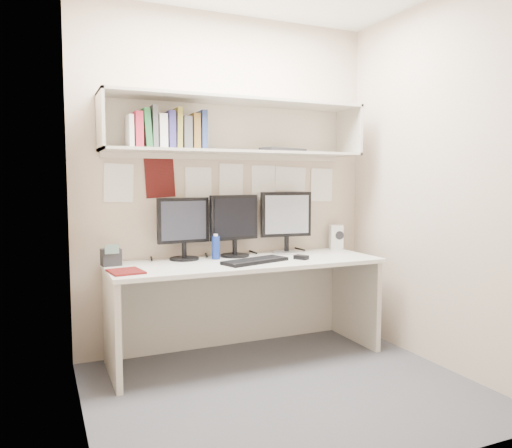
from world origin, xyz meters
name	(u,v)px	position (x,y,z in m)	size (l,w,h in m)	color
floor	(285,390)	(0.00, 0.00, 0.00)	(2.40, 2.00, 0.01)	#424246
wall_back	(229,183)	(0.00, 1.00, 1.30)	(2.40, 0.02, 2.60)	#BDA891
wall_front	(393,185)	(0.00, -1.00, 1.30)	(2.40, 0.02, 2.60)	#BDA891
wall_left	(78,184)	(-1.20, 0.00, 1.30)	(0.02, 2.00, 2.60)	#BDA891
wall_right	(438,183)	(1.20, 0.00, 1.30)	(0.02, 2.00, 2.60)	#BDA891
desk	(246,309)	(0.00, 0.65, 0.37)	(2.00, 0.70, 0.73)	beige
overhead_hutch	(235,127)	(0.00, 0.86, 1.72)	(2.00, 0.38, 0.40)	beige
pinned_papers	(229,189)	(0.00, 0.99, 1.25)	(1.92, 0.01, 0.48)	white
monitor_left	(183,226)	(-0.41, 0.87, 0.98)	(0.40, 0.22, 0.46)	black
monitor_center	(234,223)	(0.00, 0.87, 0.99)	(0.41, 0.22, 0.48)	black
monitor_right	(286,220)	(0.45, 0.87, 1.00)	(0.43, 0.23, 0.50)	#A5A5AA
keyboard	(255,261)	(0.02, 0.53, 0.74)	(0.50, 0.18, 0.02)	black
mouse	(301,257)	(0.40, 0.53, 0.75)	(0.06, 0.10, 0.03)	black
speaker	(336,237)	(0.94, 0.89, 0.83)	(0.13, 0.14, 0.21)	silver
blue_bottle	(216,247)	(-0.18, 0.79, 0.82)	(0.06, 0.06, 0.19)	navy
maroon_notebook	(126,271)	(-0.89, 0.51, 0.74)	(0.20, 0.24, 0.01)	#530E0E
desk_phone	(111,257)	(-0.94, 0.81, 0.79)	(0.14, 0.13, 0.15)	black
book_stack	(167,131)	(-0.53, 0.81, 1.67)	(0.55, 0.18, 0.30)	white
hutch_tray	(283,150)	(0.37, 0.78, 1.55)	(0.38, 0.15, 0.03)	black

